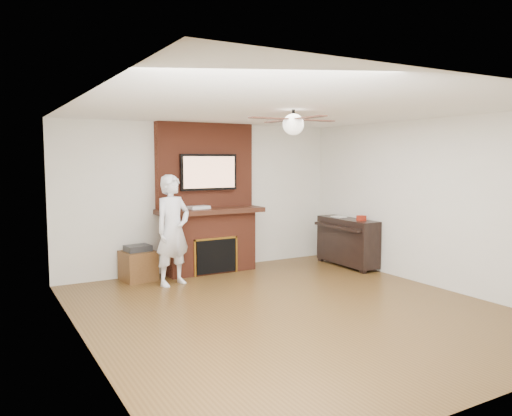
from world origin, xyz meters
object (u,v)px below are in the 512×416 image
piano (347,241)px  person (173,230)px  fireplace (208,213)px  side_table (138,264)px

piano → person: bearing=175.8°
fireplace → piano: (2.29, -0.88, -0.54)m
fireplace → side_table: 1.44m
fireplace → side_table: fireplace is taller
fireplace → side_table: bearing=-176.9°
piano → side_table: bearing=168.0°
person → piano: person is taller
side_table → piano: bearing=-19.9°
side_table → piano: piano is taller
fireplace → side_table: size_ratio=4.48×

